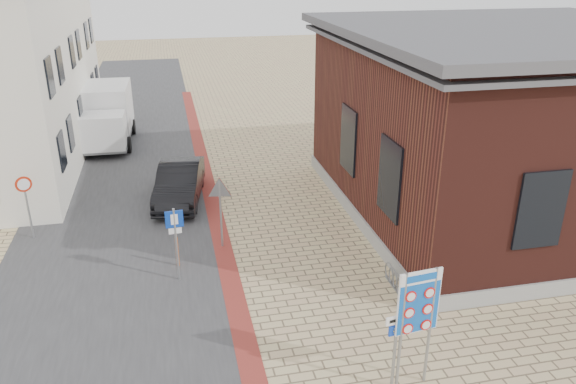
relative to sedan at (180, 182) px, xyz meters
name	(u,v)px	position (x,y,z in m)	size (l,w,h in m)	color
ground	(330,351)	(3.20, -10.29, -0.75)	(120.00, 120.00, 0.00)	tan
road_strip	(127,165)	(-2.30, 4.71, -0.74)	(7.00, 60.00, 0.02)	#38383A
curb_strip	(212,200)	(1.20, -0.29, -0.73)	(0.60, 40.00, 0.02)	maroon
brick_building	(515,119)	(12.19, -3.29, 2.74)	(13.00, 13.00, 6.80)	gray
townhouse_far	(25,50)	(-7.79, 13.71, 3.42)	(7.40, 6.40, 8.30)	silver
bike_rack	(397,283)	(5.85, -8.09, -0.49)	(0.08, 1.80, 0.60)	slate
sedan	(180,182)	(0.00, 0.00, 0.00)	(1.59, 4.55, 1.50)	black
box_truck	(107,115)	(-3.29, 8.37, 0.75)	(2.53, 5.64, 2.91)	slate
border_sign	(418,304)	(4.65, -11.79, 1.39)	(1.01, 0.16, 2.96)	gray
essen_sign	(396,339)	(4.20, -11.79, 0.57)	(0.55, 0.12, 2.04)	gray
parking_sign	(175,233)	(-0.30, -6.12, 0.84)	(0.52, 0.08, 2.35)	gray
yield_sign	(220,196)	(1.20, -4.29, 1.10)	(0.86, 0.22, 2.43)	gray
speed_sign	(26,198)	(-5.11, -2.29, 0.77)	(0.51, 0.23, 2.29)	gray
bollard	(177,252)	(-0.30, -5.29, -0.25)	(0.09, 0.09, 1.01)	#F3580C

